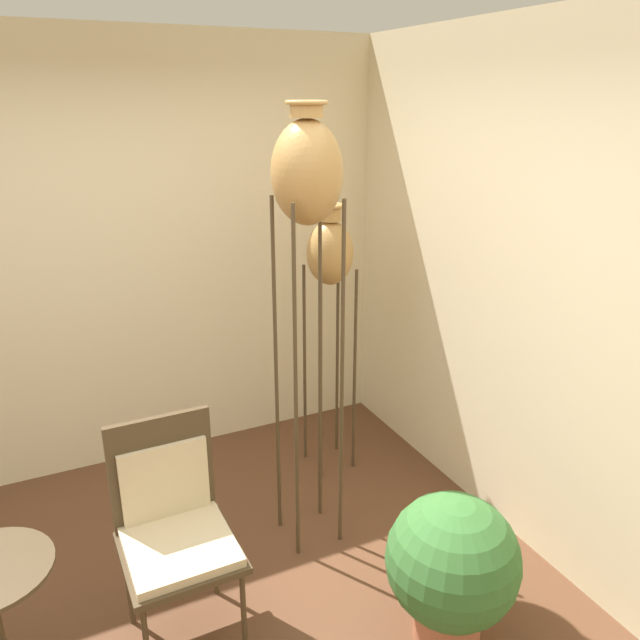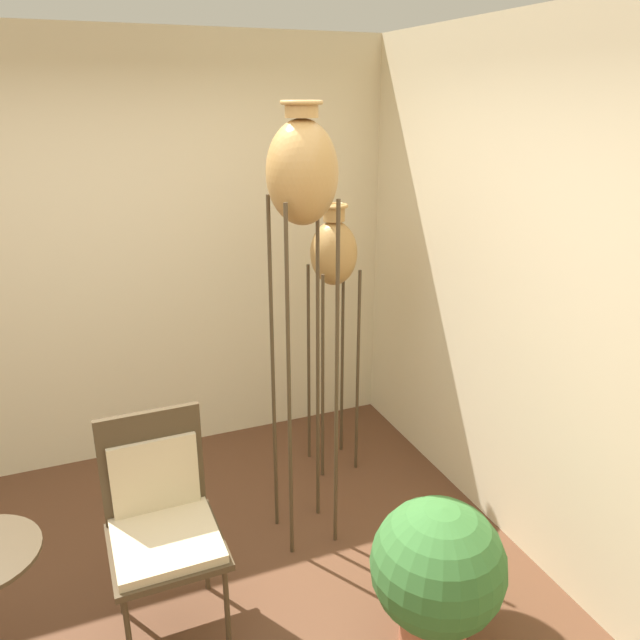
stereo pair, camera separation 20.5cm
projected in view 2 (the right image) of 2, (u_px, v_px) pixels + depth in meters
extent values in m
cube|color=beige|center=(111.00, 260.00, 3.88)|extent=(7.67, 0.06, 2.70)
cube|color=beige|center=(559.00, 314.00, 2.92)|extent=(0.06, 7.67, 2.70)
cylinder|color=#473823|center=(289.00, 395.00, 3.04)|extent=(0.02, 0.02, 1.88)
cylinder|color=#473823|center=(337.00, 386.00, 3.13)|extent=(0.02, 0.02, 1.88)
cylinder|color=#473823|center=(273.00, 375.00, 3.27)|extent=(0.02, 0.02, 1.88)
cylinder|color=#473823|center=(318.00, 367.00, 3.36)|extent=(0.02, 0.02, 1.88)
torus|color=#473823|center=(302.00, 197.00, 2.88)|extent=(0.26, 0.26, 0.02)
ellipsoid|color=#B28447|center=(302.00, 173.00, 2.85)|extent=(0.33, 0.33, 0.48)
cylinder|color=#B28447|center=(302.00, 110.00, 2.75)|extent=(0.15, 0.15, 0.06)
torus|color=#B28447|center=(301.00, 102.00, 2.74)|extent=(0.19, 0.19, 0.02)
cylinder|color=#473823|center=(323.00, 380.00, 3.81)|extent=(0.02, 0.02, 1.35)
cylinder|color=#473823|center=(358.00, 374.00, 3.90)|extent=(0.02, 0.02, 1.35)
cylinder|color=#473823|center=(309.00, 366.00, 4.02)|extent=(0.02, 0.02, 1.35)
cylinder|color=#473823|center=(342.00, 360.00, 4.11)|extent=(0.02, 0.02, 1.35)
torus|color=#473823|center=(334.00, 267.00, 3.73)|extent=(0.25, 0.25, 0.02)
ellipsoid|color=#B28447|center=(334.00, 253.00, 3.70)|extent=(0.28, 0.28, 0.39)
cylinder|color=#B28447|center=(334.00, 213.00, 3.62)|extent=(0.13, 0.13, 0.09)
torus|color=#B28447|center=(334.00, 206.00, 3.61)|extent=(0.17, 0.17, 0.02)
cylinder|color=#473823|center=(227.00, 611.00, 2.68)|extent=(0.02, 0.02, 0.46)
cylinder|color=#473823|center=(118.00, 574.00, 2.89)|extent=(0.02, 0.02, 0.46)
cylinder|color=#473823|center=(205.00, 550.00, 3.03)|extent=(0.02, 0.02, 0.46)
cube|color=#473823|center=(166.00, 546.00, 2.70)|extent=(0.49, 0.49, 0.03)
cube|color=beige|center=(165.00, 540.00, 2.69)|extent=(0.45, 0.45, 0.04)
cube|color=#473823|center=(152.00, 464.00, 2.80)|extent=(0.46, 0.04, 0.53)
cube|color=beige|center=(154.00, 477.00, 2.79)|extent=(0.39, 0.03, 0.37)
cylinder|color=#B26647|center=(433.00, 624.00, 2.77)|extent=(0.30, 0.30, 0.21)
torus|color=#B26647|center=(435.00, 606.00, 2.73)|extent=(0.33, 0.33, 0.02)
sphere|color=#387033|center=(438.00, 566.00, 2.66)|extent=(0.58, 0.58, 0.58)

